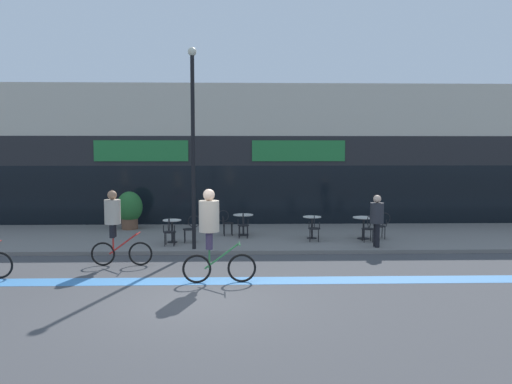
{
  "coord_description": "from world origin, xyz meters",
  "views": [
    {
      "loc": [
        0.91,
        -10.29,
        3.12
      ],
      "look_at": [
        1.36,
        6.6,
        1.72
      ],
      "focal_mm": 35.0,
      "sensor_mm": 36.0,
      "label": 1
    }
  ],
  "objects_px": {
    "cafe_chair_1_side": "(226,221)",
    "cafe_chair_0_side": "(191,227)",
    "bistro_table_0": "(172,227)",
    "cyclist_2": "(211,227)",
    "cyclist_1": "(115,222)",
    "pedestrian_near_end": "(377,216)",
    "bistro_table_1": "(243,220)",
    "cafe_chair_3_side": "(382,224)",
    "cafe_chair_2_near": "(314,226)",
    "cafe_chair_3_near": "(368,227)",
    "cafe_chair_1_near": "(243,223)",
    "bistro_table_3": "(364,223)",
    "planter_pot": "(130,209)",
    "cafe_chair_0_near": "(169,230)",
    "bistro_table_2": "(312,223)",
    "lamp_post": "(193,136)"
  },
  "relations": [
    {
      "from": "cafe_chair_1_side",
      "to": "cafe_chair_3_side",
      "type": "xyz_separation_m",
      "value": [
        5.35,
        -0.85,
        0.0
      ]
    },
    {
      "from": "planter_pot",
      "to": "cyclist_2",
      "type": "distance_m",
      "value": 8.32
    },
    {
      "from": "cafe_chair_2_near",
      "to": "lamp_post",
      "type": "bearing_deg",
      "value": 114.25
    },
    {
      "from": "cafe_chair_1_side",
      "to": "cafe_chair_0_side",
      "type": "bearing_deg",
      "value": -136.34
    },
    {
      "from": "planter_pot",
      "to": "cafe_chair_0_near",
      "type": "bearing_deg",
      "value": -59.82
    },
    {
      "from": "bistro_table_0",
      "to": "pedestrian_near_end",
      "type": "xyz_separation_m",
      "value": [
        6.5,
        -0.94,
        0.44
      ]
    },
    {
      "from": "planter_pot",
      "to": "cyclist_1",
      "type": "xyz_separation_m",
      "value": [
        0.88,
        -5.64,
        0.31
      ]
    },
    {
      "from": "bistro_table_1",
      "to": "cafe_chair_1_near",
      "type": "height_order",
      "value": "cafe_chair_1_near"
    },
    {
      "from": "cyclist_2",
      "to": "cafe_chair_1_near",
      "type": "bearing_deg",
      "value": 79.12
    },
    {
      "from": "cafe_chair_0_near",
      "to": "planter_pot",
      "type": "bearing_deg",
      "value": 28.79
    },
    {
      "from": "cafe_chair_3_near",
      "to": "cyclist_1",
      "type": "bearing_deg",
      "value": 110.78
    },
    {
      "from": "bistro_table_2",
      "to": "cafe_chair_3_near",
      "type": "distance_m",
      "value": 1.9
    },
    {
      "from": "cafe_chair_2_near",
      "to": "cafe_chair_3_near",
      "type": "height_order",
      "value": "same"
    },
    {
      "from": "cafe_chair_1_near",
      "to": "planter_pot",
      "type": "bearing_deg",
      "value": 67.92
    },
    {
      "from": "cafe_chair_3_side",
      "to": "cafe_chair_0_side",
      "type": "bearing_deg",
      "value": 0.72
    },
    {
      "from": "bistro_table_3",
      "to": "planter_pot",
      "type": "height_order",
      "value": "planter_pot"
    },
    {
      "from": "cafe_chair_3_side",
      "to": "cyclist_2",
      "type": "distance_m",
      "value": 7.53
    },
    {
      "from": "cafe_chair_0_near",
      "to": "pedestrian_near_end",
      "type": "height_order",
      "value": "pedestrian_near_end"
    },
    {
      "from": "cafe_chair_0_near",
      "to": "cafe_chair_3_near",
      "type": "height_order",
      "value": "same"
    },
    {
      "from": "bistro_table_0",
      "to": "cafe_chair_3_near",
      "type": "height_order",
      "value": "cafe_chair_3_near"
    },
    {
      "from": "cafe_chair_1_near",
      "to": "cafe_chair_3_side",
      "type": "distance_m",
      "value": 4.73
    },
    {
      "from": "cafe_chair_0_near",
      "to": "cyclist_1",
      "type": "xyz_separation_m",
      "value": [
        -1.15,
        -2.16,
        0.57
      ]
    },
    {
      "from": "planter_pot",
      "to": "pedestrian_near_end",
      "type": "relative_size",
      "value": 0.89
    },
    {
      "from": "cafe_chair_0_side",
      "to": "lamp_post",
      "type": "distance_m",
      "value": 3.14
    },
    {
      "from": "pedestrian_near_end",
      "to": "cyclist_1",
      "type": "bearing_deg",
      "value": -169.4
    },
    {
      "from": "cyclist_1",
      "to": "cyclist_2",
      "type": "relative_size",
      "value": 0.92
    },
    {
      "from": "bistro_table_2",
      "to": "planter_pot",
      "type": "height_order",
      "value": "planter_pot"
    },
    {
      "from": "cafe_chair_3_near",
      "to": "planter_pot",
      "type": "bearing_deg",
      "value": 72.03
    },
    {
      "from": "cafe_chair_1_near",
      "to": "pedestrian_near_end",
      "type": "relative_size",
      "value": 0.55
    },
    {
      "from": "bistro_table_1",
      "to": "cafe_chair_1_side",
      "type": "xyz_separation_m",
      "value": [
        -0.63,
        -0.01,
        -0.01
      ]
    },
    {
      "from": "planter_pot",
      "to": "cyclist_1",
      "type": "height_order",
      "value": "cyclist_1"
    },
    {
      "from": "bistro_table_2",
      "to": "cafe_chair_2_near",
      "type": "height_order",
      "value": "cafe_chair_2_near"
    },
    {
      "from": "cafe_chair_3_near",
      "to": "planter_pot",
      "type": "xyz_separation_m",
      "value": [
        -8.46,
        3.01,
        0.26
      ]
    },
    {
      "from": "bistro_table_0",
      "to": "cafe_chair_2_near",
      "type": "xyz_separation_m",
      "value": [
        4.67,
        -0.03,
        -0.01
      ]
    },
    {
      "from": "bistro_table_2",
      "to": "cafe_chair_1_side",
      "type": "xyz_separation_m",
      "value": [
        -2.97,
        0.74,
        -0.02
      ]
    },
    {
      "from": "cafe_chair_0_near",
      "to": "cyclist_2",
      "type": "distance_m",
      "value": 4.36
    },
    {
      "from": "cafe_chair_0_side",
      "to": "cafe_chair_1_near",
      "type": "distance_m",
      "value": 1.85
    },
    {
      "from": "cafe_chair_2_near",
      "to": "cafe_chair_1_near",
      "type": "bearing_deg",
      "value": 80.92
    },
    {
      "from": "bistro_table_1",
      "to": "cafe_chair_3_side",
      "type": "bearing_deg",
      "value": -10.32
    },
    {
      "from": "bistro_table_1",
      "to": "cyclist_2",
      "type": "bearing_deg",
      "value": -97.28
    },
    {
      "from": "cafe_chair_0_near",
      "to": "cafe_chair_3_near",
      "type": "xyz_separation_m",
      "value": [
        6.43,
        0.48,
        0.0
      ]
    },
    {
      "from": "cyclist_2",
      "to": "cyclist_1",
      "type": "bearing_deg",
      "value": 143.07
    },
    {
      "from": "bistro_table_2",
      "to": "lamp_post",
      "type": "xyz_separation_m",
      "value": [
        -3.86,
        -1.71,
        2.91
      ]
    },
    {
      "from": "cafe_chair_1_near",
      "to": "cafe_chair_3_side",
      "type": "bearing_deg",
      "value": -88.74
    },
    {
      "from": "cyclist_1",
      "to": "pedestrian_near_end",
      "type": "xyz_separation_m",
      "value": [
        7.64,
        1.84,
        -0.11
      ]
    },
    {
      "from": "bistro_table_3",
      "to": "planter_pot",
      "type": "distance_m",
      "value": 8.79
    },
    {
      "from": "bistro_table_1",
      "to": "cafe_chair_3_near",
      "type": "distance_m",
      "value": 4.36
    },
    {
      "from": "bistro_table_3",
      "to": "cafe_chair_3_near",
      "type": "bearing_deg",
      "value": -90.19
    },
    {
      "from": "bistro_table_0",
      "to": "cyclist_2",
      "type": "bearing_deg",
      "value": -71.21
    },
    {
      "from": "cafe_chair_2_near",
      "to": "planter_pot",
      "type": "height_order",
      "value": "planter_pot"
    }
  ]
}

